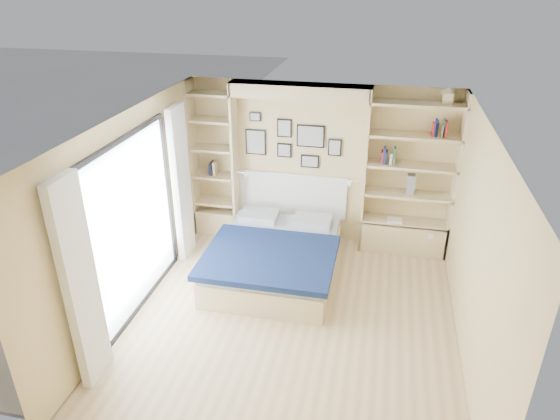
# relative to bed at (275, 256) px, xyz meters

# --- Properties ---
(ground) EXTENTS (4.50, 4.50, 0.00)m
(ground) POSITION_rel_bed_xyz_m (0.43, -1.03, -0.28)
(ground) COLOR tan
(ground) RESTS_ON ground
(room_shell) EXTENTS (4.50, 4.50, 4.50)m
(room_shell) POSITION_rel_bed_xyz_m (0.05, 0.49, 0.80)
(room_shell) COLOR tan
(room_shell) RESTS_ON ground
(bed) EXTENTS (1.75, 2.30, 1.07)m
(bed) POSITION_rel_bed_xyz_m (0.00, 0.00, 0.00)
(bed) COLOR #C7B481
(bed) RESTS_ON ground
(photo_gallery) EXTENTS (1.48, 0.02, 0.82)m
(photo_gallery) POSITION_rel_bed_xyz_m (-0.02, 1.19, 1.33)
(photo_gallery) COLOR black
(photo_gallery) RESTS_ON ground
(reading_lamps) EXTENTS (1.92, 0.12, 0.15)m
(reading_lamps) POSITION_rel_bed_xyz_m (0.13, 0.97, 0.82)
(reading_lamps) COLOR silver
(reading_lamps) RESTS_ON ground
(shelf_decor) EXTENTS (3.52, 0.23, 2.03)m
(shelf_decor) POSITION_rel_bed_xyz_m (1.52, 1.04, 1.41)
(shelf_decor) COLOR #A51E1E
(shelf_decor) RESTS_ON ground
(deck) EXTENTS (3.20, 4.00, 0.05)m
(deck) POSITION_rel_bed_xyz_m (-3.17, -1.03, -0.28)
(deck) COLOR #716353
(deck) RESTS_ON ground
(deck_chair) EXTENTS (0.78, 0.94, 0.82)m
(deck_chair) POSITION_rel_bed_xyz_m (-2.95, -1.21, 0.11)
(deck_chair) COLOR tan
(deck_chair) RESTS_ON ground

